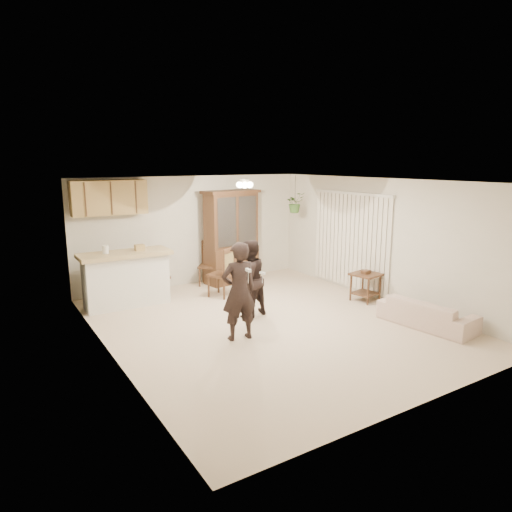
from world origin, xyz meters
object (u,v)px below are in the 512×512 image
sofa (427,306)px  chair_bar (158,284)px  child (249,281)px  chair_hutch_right (221,283)px  adult (239,285)px  side_table (365,287)px  china_hutch (231,237)px  chair_hutch_left (209,273)px

sofa → chair_bar: size_ratio=1.83×
child → chair_hutch_right: (0.15, 1.41, -0.38)m
adult → chair_bar: size_ratio=1.76×
child → side_table: (2.52, -0.45, -0.37)m
china_hutch → chair_hutch_left: (-0.58, 0.03, -0.78)m
adult → chair_hutch_right: bearing=-103.7°
adult → china_hutch: 3.58m
child → sofa: bearing=125.2°
sofa → adult: size_ratio=1.04×
china_hutch → side_table: (1.61, -2.77, -0.77)m
chair_bar → chair_hutch_left: size_ratio=1.00×
sofa → chair_hutch_left: size_ratio=1.84×
sofa → chair_hutch_left: bearing=17.6°
sofa → china_hutch: 4.70m
sofa → chair_bar: chair_bar is taller
side_table → chair_bar: chair_bar is taller
china_hutch → chair_bar: china_hutch is taller
child → chair_hutch_left: (0.33, 2.36, -0.39)m
chair_bar → side_table: bearing=-25.7°
adult → chair_bar: adult is taller
adult → chair_hutch_left: adult is taller
sofa → chair_hutch_left: (-2.02, 4.45, -0.08)m
sofa → chair_bar: 5.34m
adult → china_hutch: size_ratio=0.83×
chair_hutch_right → chair_bar: bearing=-59.2°
chair_hutch_right → side_table: bearing=111.8°
side_table → china_hutch: bearing=120.1°
side_table → chair_bar: bearing=144.7°
adult → child: bearing=-122.5°
adult → chair_hutch_left: (1.04, 3.22, -0.61)m
sofa → child: child is taller
china_hutch → chair_bar: 2.09m
adult → child: (0.71, 0.86, -0.22)m
sofa → child: size_ratio=1.39×
chair_hutch_left → sofa: bearing=-27.5°
chair_hutch_left → child: bearing=-59.9°
side_table → chair_hutch_left: size_ratio=0.63×
adult → sofa: bearing=165.3°
china_hutch → chair_hutch_left: bearing=168.4°
adult → child: adult is taller
child → chair_hutch_left: bearing=-111.1°
sofa → china_hutch: (-1.44, 4.41, 0.71)m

